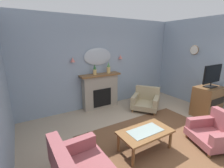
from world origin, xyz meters
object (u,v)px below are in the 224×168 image
object	(u,v)px
mantel_vase_right	(95,70)
coffee_table	(145,133)
wall_sconce_right	(120,57)
tv_cabinet	(207,101)
wall_sconce_left	(73,60)
wall_mirror	(98,57)
tv_flatscreen	(212,75)
wall_clock	(194,50)
mantel_vase_centre	(109,68)
armchair_in_corner	(146,100)
fireplace	(100,91)
armchair_beside_couch	(216,132)

from	to	relation	value
mantel_vase_right	coffee_table	xyz separation A→B (m)	(-0.02, -2.41, -0.94)
wall_sconce_right	tv_cabinet	size ratio (longest dim) A/B	0.16
wall_sconce_left	wall_mirror	bearing A→B (deg)	3.37
coffee_table	tv_flatscreen	size ratio (longest dim) A/B	1.31
wall_sconce_left	coffee_table	size ratio (longest dim) A/B	0.13
wall_clock	tv_flatscreen	size ratio (longest dim) A/B	0.37
coffee_table	mantel_vase_centre	bearing A→B (deg)	77.81
wall_sconce_left	wall_clock	bearing A→B (deg)	-19.34
wall_sconce_left	armchair_in_corner	size ratio (longest dim) A/B	0.12
mantel_vase_centre	tv_flatscreen	xyz separation A→B (m)	(2.17, -2.18, -0.08)
fireplace	armchair_in_corner	bearing A→B (deg)	-36.18
fireplace	armchair_in_corner	world-z (taller)	fireplace
tv_flatscreen	wall_sconce_left	bearing A→B (deg)	145.23
mantel_vase_right	wall_clock	world-z (taller)	wall_clock
wall_mirror	tv_cabinet	bearing A→B (deg)	-43.38
mantel_vase_centre	coffee_table	distance (m)	2.64
wall_sconce_right	tv_cabinet	world-z (taller)	wall_sconce_right
armchair_beside_couch	armchair_in_corner	bearing A→B (deg)	90.01
wall_mirror	coffee_table	world-z (taller)	wall_mirror
wall_mirror	tv_flatscreen	distance (m)	3.44
coffee_table	tv_flatscreen	xyz separation A→B (m)	(2.69, 0.23, 0.86)
mantel_vase_right	wall_mirror	world-z (taller)	wall_mirror
fireplace	mantel_vase_right	size ratio (longest dim) A/B	4.06
mantel_vase_right	armchair_beside_couch	distance (m)	3.53
mantel_vase_right	coffee_table	world-z (taller)	mantel_vase_right
mantel_vase_right	mantel_vase_centre	bearing A→B (deg)	0.00
tv_cabinet	fireplace	bearing A→B (deg)	138.41
tv_cabinet	mantel_vase_right	bearing A→B (deg)	140.98
wall_clock	armchair_in_corner	world-z (taller)	wall_clock
mantel_vase_centre	coffee_table	bearing A→B (deg)	-102.19
wall_clock	armchair_beside_couch	bearing A→B (deg)	-133.62
wall_clock	mantel_vase_centre	bearing A→B (deg)	155.44
mantel_vase_right	tv_flatscreen	world-z (taller)	tv_flatscreen
tv_flatscreen	wall_clock	bearing A→B (deg)	62.02
wall_sconce_left	mantel_vase_right	bearing A→B (deg)	-10.46
fireplace	mantel_vase_right	bearing A→B (deg)	-171.94
wall_sconce_left	coffee_table	bearing A→B (deg)	-76.03
wall_sconce_left	tv_flatscreen	xyz separation A→B (m)	(3.32, -2.30, -0.41)
coffee_table	wall_sconce_left	bearing A→B (deg)	103.97
coffee_table	armchair_in_corner	distance (m)	2.12
wall_clock	fireplace	bearing A→B (deg)	157.20
wall_sconce_left	armchair_beside_couch	world-z (taller)	wall_sconce_left
mantel_vase_right	wall_mirror	bearing A→B (deg)	40.36
mantel_vase_centre	tv_flatscreen	distance (m)	3.08
mantel_vase_right	tv_flatscreen	size ratio (longest dim) A/B	0.40
fireplace	wall_sconce_left	bearing A→B (deg)	173.84
mantel_vase_centre	tv_flatscreen	world-z (taller)	tv_flatscreen
fireplace	wall_sconce_right	world-z (taller)	wall_sconce_right
mantel_vase_centre	armchair_beside_couch	world-z (taller)	mantel_vase_centre
mantel_vase_right	wall_sconce_left	distance (m)	0.74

